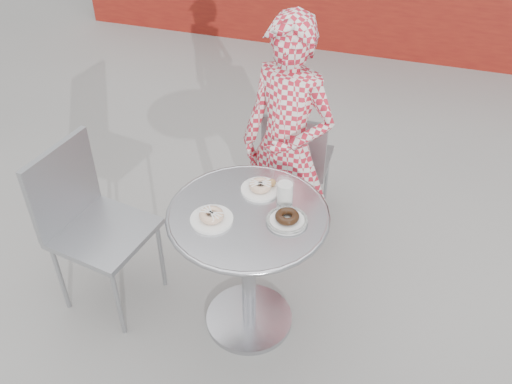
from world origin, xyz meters
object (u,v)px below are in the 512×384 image
(plate_near, at_px, (212,217))
(milk_cup, at_px, (285,192))
(chair_left, at_px, (108,258))
(chair_far, at_px, (297,181))
(bistro_table, at_px, (248,243))
(seated_person, at_px, (287,147))
(plate_checker, at_px, (287,219))
(plate_far, at_px, (261,187))

(plate_near, xyz_separation_m, milk_cup, (0.29, 0.23, 0.04))
(plate_near, relative_size, milk_cup, 1.55)
(chair_left, height_order, plate_near, chair_left)
(chair_far, xyz_separation_m, milk_cup, (0.12, -0.86, 0.60))
(bistro_table, xyz_separation_m, chair_far, (0.02, 0.99, -0.34))
(seated_person, height_order, plate_checker, seated_person)
(bistro_table, height_order, plate_near, plate_near)
(chair_left, bearing_deg, plate_checker, -77.43)
(bistro_table, height_order, chair_far, chair_far)
(seated_person, bearing_deg, bistro_table, -75.87)
(bistro_table, distance_m, milk_cup, 0.32)
(seated_person, xyz_separation_m, plate_checker, (0.16, -0.63, 0.04))
(plate_far, xyz_separation_m, plate_near, (-0.15, -0.28, 0.00))
(chair_left, bearing_deg, bistro_table, -76.70)
(chair_left, distance_m, plate_near, 0.84)
(chair_far, relative_size, plate_near, 4.11)
(plate_far, relative_size, milk_cup, 1.49)
(chair_left, bearing_deg, seated_person, -40.84)
(plate_checker, bearing_deg, chair_far, 99.84)
(chair_left, relative_size, plate_far, 4.99)
(chair_left, relative_size, milk_cup, 7.43)
(bistro_table, bearing_deg, seated_person, 87.49)
(chair_far, xyz_separation_m, plate_far, (-0.01, -0.81, 0.56))
(chair_far, relative_size, milk_cup, 6.36)
(bistro_table, relative_size, chair_left, 0.82)
(plate_far, distance_m, plate_near, 0.32)
(plate_far, bearing_deg, chair_far, 89.25)
(seated_person, relative_size, plate_near, 7.56)
(chair_far, height_order, plate_near, plate_near)
(chair_left, height_order, seated_person, seated_person)
(plate_far, distance_m, plate_checker, 0.26)
(plate_checker, bearing_deg, plate_far, 134.29)
(plate_far, xyz_separation_m, milk_cup, (0.13, -0.05, 0.04))
(plate_far, relative_size, plate_checker, 0.99)
(chair_left, xyz_separation_m, plate_near, (0.66, -0.05, 0.51))
(chair_left, distance_m, seated_person, 1.17)
(seated_person, relative_size, plate_checker, 7.78)
(chair_far, distance_m, seated_person, 0.62)
(plate_checker, bearing_deg, seated_person, 104.49)
(chair_far, xyz_separation_m, seated_person, (0.01, -0.36, 0.51))
(chair_far, bearing_deg, chair_left, 50.45)
(chair_left, relative_size, seated_person, 0.64)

